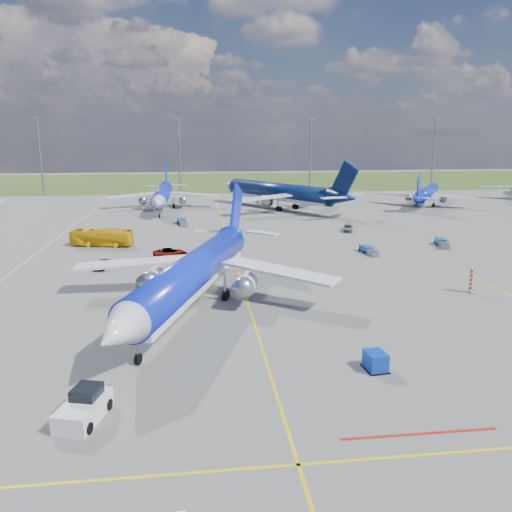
{
  "coord_description": "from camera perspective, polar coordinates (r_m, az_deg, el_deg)",
  "views": [
    {
      "loc": [
        -5.21,
        -43.76,
        17.98
      ],
      "look_at": [
        1.5,
        12.58,
        4.0
      ],
      "focal_mm": 35.0,
      "sensor_mm": 36.0,
      "label": 1
    }
  ],
  "objects": [
    {
      "name": "baggage_tug_c",
      "position": [
        102.1,
        -8.42,
        3.87
      ],
      "size": [
        2.2,
        5.53,
        1.21
      ],
      "rotation": [
        0.0,
        0.0,
        0.15
      ],
      "color": "#17488D",
      "rests_on": "ground"
    },
    {
      "name": "service_car_c",
      "position": [
        95.71,
        10.47,
        3.16
      ],
      "size": [
        2.97,
        4.64,
        1.25
      ],
      "primitive_type": "imported",
      "rotation": [
        0.0,
        0.0,
        -0.31
      ],
      "color": "#999999",
      "rests_on": "ground"
    },
    {
      "name": "bg_jet_n",
      "position": [
        122.74,
        2.56,
        5.41
      ],
      "size": [
        55.24,
        57.79,
        12.04
      ],
      "primitive_type": null,
      "rotation": [
        0.0,
        0.0,
        3.76
      ],
      "color": "#081843",
      "rests_on": "ground"
    },
    {
      "name": "grass_strip",
      "position": [
        194.66,
        -5.29,
        8.49
      ],
      "size": [
        400.0,
        80.0,
        0.01
      ],
      "primitive_type": "cube",
      "color": "#2D4719",
      "rests_on": "ground"
    },
    {
      "name": "bg_jet_ne",
      "position": [
        136.61,
        18.85,
        5.54
      ],
      "size": [
        40.23,
        42.61,
        8.9
      ],
      "primitive_type": null,
      "rotation": [
        0.0,
        0.0,
        2.57
      ],
      "color": "#0D22C1",
      "rests_on": "ground"
    },
    {
      "name": "warning_post",
      "position": [
        62.65,
        23.41,
        -2.58
      ],
      "size": [
        0.5,
        0.5,
        3.0
      ],
      "primitive_type": "cylinder",
      "color": "red",
      "rests_on": "ground"
    },
    {
      "name": "service_car_a",
      "position": [
        71.16,
        -17.17,
        -0.9
      ],
      "size": [
        2.21,
        3.94,
        1.27
      ],
      "primitive_type": "imported",
      "rotation": [
        0.0,
        0.0,
        -0.2
      ],
      "color": "#999999",
      "rests_on": "ground"
    },
    {
      "name": "bg_jet_nnw",
      "position": [
        124.1,
        -10.54,
        5.28
      ],
      "size": [
        29.45,
        38.62,
        10.11
      ],
      "primitive_type": null,
      "rotation": [
        0.0,
        0.0,
        -0.0
      ],
      "color": "#0D22C1",
      "rests_on": "ground"
    },
    {
      "name": "floodlight_masts",
      "position": [
        154.6,
        -1.17,
        11.83
      ],
      "size": [
        202.2,
        0.5,
        22.7
      ],
      "color": "slate",
      "rests_on": "ground"
    },
    {
      "name": "baggage_tug_w",
      "position": [
        78.58,
        12.72,
        0.64
      ],
      "size": [
        1.77,
        4.75,
        1.04
      ],
      "rotation": [
        0.0,
        0.0,
        0.12
      ],
      "color": "#184791",
      "rests_on": "ground"
    },
    {
      "name": "baggage_tug_e",
      "position": [
        87.2,
        20.48,
        1.42
      ],
      "size": [
        2.63,
        5.28,
        1.15
      ],
      "rotation": [
        0.0,
        0.0,
        -0.26
      ],
      "color": "#165289",
      "rests_on": "ground"
    },
    {
      "name": "uld_container",
      "position": [
        40.79,
        13.5,
        -11.59
      ],
      "size": [
        1.64,
        1.97,
        1.46
      ],
      "primitive_type": "cube",
      "rotation": [
        0.0,
        0.0,
        0.1
      ],
      "color": "#0B2F9E",
      "rests_on": "ground"
    },
    {
      "name": "pushback_tug",
      "position": [
        35.37,
        -19.04,
        -16.02
      ],
      "size": [
        3.25,
        6.02,
        2.0
      ],
      "rotation": [
        0.0,
        0.0,
        -0.27
      ],
      "color": "silver",
      "rests_on": "ground"
    },
    {
      "name": "taxiway_lines",
      "position": [
        73.88,
        -2.42,
        -0.25
      ],
      "size": [
        60.25,
        160.0,
        0.02
      ],
      "color": "gold",
      "rests_on": "ground"
    },
    {
      "name": "main_airliner",
      "position": [
        54.01,
        -6.96,
        -5.71
      ],
      "size": [
        44.12,
        50.43,
        11.08
      ],
      "primitive_type": null,
      "rotation": [
        0.0,
        0.0,
        -0.33
      ],
      "color": "#0D22C1",
      "rests_on": "ground"
    },
    {
      "name": "service_car_b",
      "position": [
        75.36,
        -9.78,
        0.38
      ],
      "size": [
        5.44,
        3.5,
        1.39
      ],
      "primitive_type": "imported",
      "rotation": [
        0.0,
        0.0,
        1.82
      ],
      "color": "#999999",
      "rests_on": "ground"
    },
    {
      "name": "ground",
      "position": [
        47.59,
        -0.01,
        -8.35
      ],
      "size": [
        400.0,
        400.0,
        0.0
      ],
      "primitive_type": "plane",
      "color": "#595956",
      "rests_on": "ground"
    },
    {
      "name": "apron_bus",
      "position": [
        85.4,
        -17.21,
        2.03
      ],
      "size": [
        10.4,
        4.45,
        2.82
      ],
      "primitive_type": "imported",
      "rotation": [
        0.0,
        0.0,
        1.36
      ],
      "color": "#EAB50D",
      "rests_on": "ground"
    }
  ]
}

